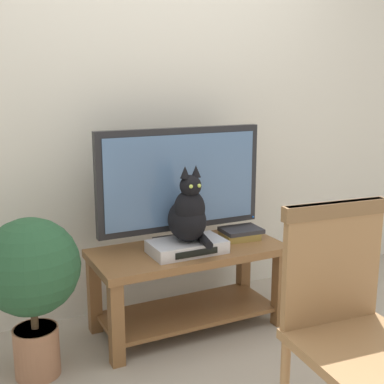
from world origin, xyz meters
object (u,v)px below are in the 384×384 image
at_px(book_stack, 240,233).
at_px(media_box, 187,247).
at_px(cat, 188,214).
at_px(tv_stand, 188,274).
at_px(tv, 181,182).
at_px(potted_plant, 31,276).
at_px(wooden_chair, 349,314).

bearing_deg(book_stack, media_box, -167.40).
xyz_separation_m(media_box, cat, (0.00, -0.01, 0.20)).
bearing_deg(tv_stand, tv, 89.99).
distance_m(media_box, potted_plant, 0.86).
distance_m(tv_stand, potted_plant, 0.92).
distance_m(tv, media_box, 0.38).
bearing_deg(wooden_chair, potted_plant, 134.85).
bearing_deg(cat, tv, 78.13).
relative_size(media_box, wooden_chair, 0.43).
relative_size(cat, book_stack, 1.71).
bearing_deg(cat, tv_stand, 64.93).
bearing_deg(media_box, potted_plant, -176.90).
xyz_separation_m(wooden_chair, potted_plant, (-1.04, 1.04, -0.03)).
relative_size(tv_stand, media_box, 2.65).
bearing_deg(media_box, cat, -85.54).
height_order(tv_stand, wooden_chair, wooden_chair).
distance_m(wooden_chair, potted_plant, 1.47).
xyz_separation_m(tv, media_box, (-0.04, -0.16, -0.34)).
height_order(tv, book_stack, tv).
relative_size(tv_stand, cat, 2.58).
distance_m(tv, book_stack, 0.51).
bearing_deg(tv_stand, wooden_chair, -83.19).
bearing_deg(cat, book_stack, 14.62).
xyz_separation_m(tv_stand, media_box, (-0.04, -0.07, 0.20)).
relative_size(tv, potted_plant, 1.24).
bearing_deg(tv_stand, book_stack, 3.99).
distance_m(media_box, cat, 0.20).
height_order(tv_stand, book_stack, book_stack).
relative_size(tv, book_stack, 4.00).
height_order(tv_stand, potted_plant, potted_plant).
bearing_deg(media_box, book_stack, 12.60).
xyz_separation_m(wooden_chair, book_stack, (0.23, 1.18, -0.03)).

